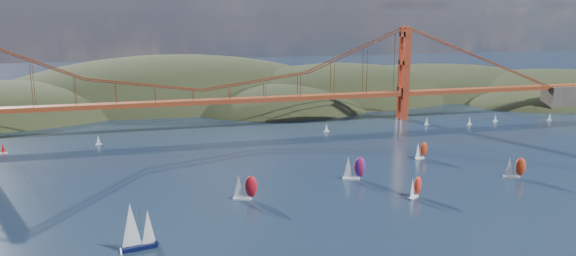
# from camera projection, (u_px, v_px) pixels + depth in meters

# --- Properties ---
(headlands) EXTENTS (725.00, 225.00, 96.00)m
(headlands) POSITION_uv_depth(u_px,v_px,m) (250.00, 115.00, 417.01)
(headlands) COLOR black
(headlands) RESTS_ON ground
(bridge) EXTENTS (552.00, 12.00, 55.00)m
(bridge) POSITION_uv_depth(u_px,v_px,m) (198.00, 72.00, 303.00)
(bridge) COLOR #903A1A
(bridge) RESTS_ON ground
(sloop_navy) EXTENTS (10.29, 6.56, 15.35)m
(sloop_navy) POSITION_uv_depth(u_px,v_px,m) (136.00, 227.00, 156.64)
(sloop_navy) COLOR black
(sloop_navy) RESTS_ON ground
(racer_0) EXTENTS (8.94, 5.52, 10.00)m
(racer_0) POSITION_uv_depth(u_px,v_px,m) (244.00, 187.00, 197.50)
(racer_0) COLOR white
(racer_0) RESTS_ON ground
(racer_1) EXTENTS (7.42, 6.15, 8.52)m
(racer_1) POSITION_uv_depth(u_px,v_px,m) (415.00, 187.00, 199.61)
(racer_1) COLOR silver
(racer_1) RESTS_ON ground
(racer_2) EXTENTS (8.42, 5.95, 9.44)m
(racer_2) POSITION_uv_depth(u_px,v_px,m) (514.00, 167.00, 222.75)
(racer_2) COLOR silver
(racer_2) RESTS_ON ground
(racer_3) EXTENTS (7.59, 4.85, 8.49)m
(racer_3) POSITION_uv_depth(u_px,v_px,m) (421.00, 150.00, 250.46)
(racer_3) COLOR silver
(racer_3) RESTS_ON ground
(racer_rwb) EXTENTS (9.16, 5.09, 10.26)m
(racer_rwb) POSITION_uv_depth(u_px,v_px,m) (354.00, 167.00, 220.57)
(racer_rwb) COLOR white
(racer_rwb) RESTS_ON ground
(distant_boat_2) EXTENTS (3.00, 2.00, 4.70)m
(distant_boat_2) POSITION_uv_depth(u_px,v_px,m) (3.00, 149.00, 259.35)
(distant_boat_2) COLOR silver
(distant_boat_2) RESTS_ON ground
(distant_boat_3) EXTENTS (3.00, 2.00, 4.70)m
(distant_boat_3) POSITION_uv_depth(u_px,v_px,m) (98.00, 140.00, 275.89)
(distant_boat_3) COLOR silver
(distant_boat_3) RESTS_ON ground
(distant_boat_4) EXTENTS (3.00, 2.00, 4.70)m
(distant_boat_4) POSITION_uv_depth(u_px,v_px,m) (427.00, 121.00, 322.02)
(distant_boat_4) COLOR silver
(distant_boat_4) RESTS_ON ground
(distant_boat_5) EXTENTS (3.00, 2.00, 4.70)m
(distant_boat_5) POSITION_uv_depth(u_px,v_px,m) (470.00, 121.00, 322.16)
(distant_boat_5) COLOR silver
(distant_boat_5) RESTS_ON ground
(distant_boat_6) EXTENTS (3.00, 2.00, 4.70)m
(distant_boat_6) POSITION_uv_depth(u_px,v_px,m) (495.00, 118.00, 330.72)
(distant_boat_6) COLOR silver
(distant_boat_6) RESTS_ON ground
(distant_boat_7) EXTENTS (3.00, 2.00, 4.70)m
(distant_boat_7) POSITION_uv_depth(u_px,v_px,m) (550.00, 117.00, 334.10)
(distant_boat_7) COLOR silver
(distant_boat_7) RESTS_ON ground
(distant_boat_8) EXTENTS (3.00, 2.00, 4.70)m
(distant_boat_8) POSITION_uv_depth(u_px,v_px,m) (327.00, 128.00, 303.94)
(distant_boat_8) COLOR silver
(distant_boat_8) RESTS_ON ground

